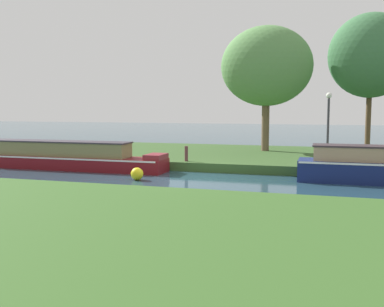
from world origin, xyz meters
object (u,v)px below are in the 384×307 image
Objects in this scene: navy_narrowboat at (362,166)px; lamp_post at (328,120)px; willow_tree_left at (266,66)px; willow_tree_centre at (371,56)px; maroon_barge at (58,157)px; channel_buoy at (137,174)px; mooring_post_near at (186,154)px.

lamp_post is at bearing 122.54° from navy_narrowboat.
willow_tree_left is 5.53m from willow_tree_centre.
maroon_barge reaches higher than channel_buoy.
willow_tree_left is 10.03× the size of mooring_post_near.
willow_tree_left is 0.93× the size of willow_tree_centre.
willow_tree_centre reaches higher than mooring_post_near.
lamp_post reaches higher than maroon_barge.
mooring_post_near is (-6.11, -0.71, -1.57)m from lamp_post.
channel_buoy is (-9.17, -10.04, -5.33)m from willow_tree_centre.
channel_buoy is (4.88, -2.00, -0.29)m from maroon_barge.
mooring_post_near is at bearing 73.45° from channel_buoy.
willow_tree_centre is at bearing 47.62° from channel_buoy.
mooring_post_near is at bearing 12.38° from maroon_barge.
lamp_post is (11.97, 2.00, 1.77)m from maroon_barge.
navy_narrowboat is 9.10× the size of channel_buoy.
navy_narrowboat is at bearing 0.00° from maroon_barge.
maroon_barge is 21.71× the size of channel_buoy.
willow_tree_left reaches higher than lamp_post.
mooring_post_near is at bearing -140.45° from willow_tree_centre.
maroon_barge is at bearing -167.62° from mooring_post_near.
maroon_barge is 12.16m from willow_tree_left.
lamp_post is at bearing -108.94° from willow_tree_centre.
maroon_barge is at bearing -150.19° from willow_tree_centre.
lamp_post is (3.38, -5.30, -2.78)m from willow_tree_left.
mooring_post_near is 3.46m from channel_buoy.
willow_tree_centre is 15.03× the size of channel_buoy.
willow_tree_centre reaches higher than maroon_barge.
maroon_barge is at bearing -139.65° from willow_tree_left.
willow_tree_centre is (0.80, 8.05, 4.93)m from navy_narrowboat.
navy_narrowboat reaches higher than channel_buoy.
lamp_post is 8.40m from channel_buoy.
willow_tree_centre is at bearing 71.06° from lamp_post.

